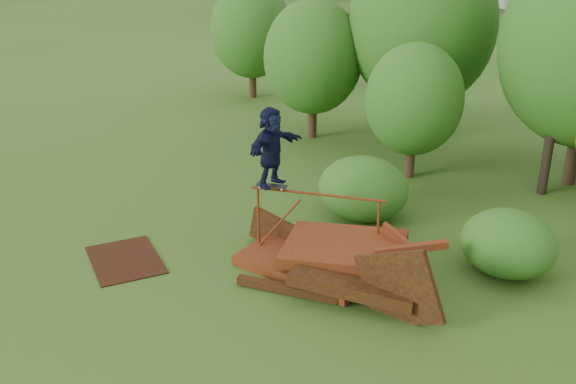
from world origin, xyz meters
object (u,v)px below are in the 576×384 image
Objects in this scene: flat_plate at (125,260)px; utility_pole at (568,26)px; scrap_pile at (335,263)px; skater at (271,147)px.

utility_pole is at bearing 59.13° from flat_plate.
utility_pole is (6.30, 10.54, 4.89)m from flat_plate.
utility_pole is (1.89, 8.15, 4.49)m from scrap_pile.
utility_pole is (3.74, 8.13, 2.15)m from skater.
scrap_pile is at bearing -91.30° from skater.
skater is 0.19× the size of utility_pole.
scrap_pile reaches higher than flat_plate.
scrap_pile is 3.11× the size of skater.
flat_plate is (-4.42, -2.40, -0.40)m from scrap_pile.
flat_plate is 0.22× the size of utility_pole.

